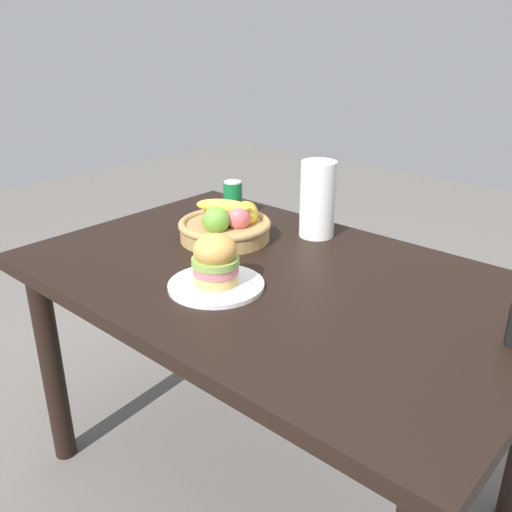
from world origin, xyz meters
TOP-DOWN VIEW (x-y plane):
  - ground_plane at (0.00, 0.00)m, footprint 8.00×8.00m
  - dining_table at (0.00, 0.00)m, footprint 1.40×0.90m
  - plate at (-0.06, -0.17)m, footprint 0.25×0.25m
  - sandwich at (-0.06, -0.17)m, footprint 0.12×0.12m
  - soda_can at (-0.42, 0.27)m, footprint 0.07×0.07m
  - fruit_basket at (-0.28, 0.10)m, footprint 0.29×0.29m
  - paper_towel_roll at (-0.09, 0.31)m, footprint 0.11×0.11m

SIDE VIEW (x-z plane):
  - ground_plane at x=0.00m, z-range 0.00..0.00m
  - dining_table at x=0.00m, z-range 0.27..1.02m
  - plate at x=-0.06m, z-range 0.75..0.76m
  - fruit_basket at x=-0.28m, z-range 0.73..0.87m
  - soda_can at x=-0.42m, z-range 0.75..0.88m
  - sandwich at x=-0.06m, z-range 0.76..0.89m
  - paper_towel_roll at x=-0.09m, z-range 0.75..0.99m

